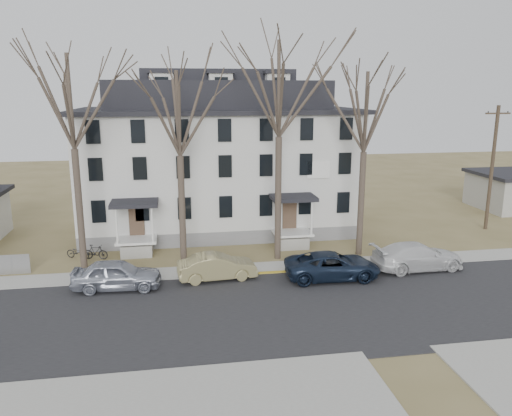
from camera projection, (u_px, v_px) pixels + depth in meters
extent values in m
plane|color=olive|center=(300.00, 329.00, 22.67)|extent=(120.00, 120.00, 0.00)
cube|color=#27272A|center=(290.00, 310.00, 24.59)|extent=(120.00, 10.00, 0.04)
cube|color=#A09F97|center=(267.00, 269.00, 30.35)|extent=(120.00, 2.00, 0.08)
cube|color=#A09F97|center=(104.00, 416.00, 16.60)|extent=(20.00, 5.00, 0.08)
cube|color=gold|center=(351.00, 269.00, 30.27)|extent=(14.00, 0.25, 0.06)
cube|color=slate|center=(219.00, 221.00, 39.52)|extent=(20.00, 10.00, 1.00)
cube|color=silver|center=(218.00, 164.00, 38.48)|extent=(20.00, 10.00, 8.00)
cube|color=black|center=(218.00, 110.00, 37.53)|extent=(20.80, 10.80, 0.30)
cube|color=black|center=(217.00, 95.00, 37.27)|extent=(16.00, 7.00, 2.00)
cube|color=black|center=(217.00, 75.00, 36.95)|extent=(11.00, 4.50, 0.80)
cube|color=white|center=(137.00, 240.00, 32.73)|extent=(2.60, 2.00, 0.16)
cube|color=white|center=(292.00, 233.00, 34.39)|extent=(2.60, 2.00, 0.16)
cube|color=white|center=(318.00, 170.00, 34.58)|extent=(1.60, 0.08, 1.20)
cylinder|color=#473B31|center=(80.00, 211.00, 29.50)|extent=(0.40, 0.40, 7.28)
cylinder|color=#473B31|center=(182.00, 211.00, 30.50)|extent=(0.40, 0.40, 6.76)
cylinder|color=#473B31|center=(278.00, 199.00, 31.33)|extent=(0.40, 0.40, 7.80)
cylinder|color=#473B31|center=(361.00, 204.00, 32.32)|extent=(0.40, 0.40, 6.76)
cylinder|color=#3D3023|center=(492.00, 169.00, 37.94)|extent=(0.28, 0.28, 9.50)
cube|color=#3D3023|center=(498.00, 113.00, 36.98)|extent=(2.00, 0.12, 0.12)
imported|color=#9EA4B3|center=(117.00, 275.00, 27.00)|extent=(4.85, 2.18, 1.62)
imported|color=#918758|center=(217.00, 267.00, 28.41)|extent=(4.59, 1.93, 1.47)
imported|color=#162135|center=(332.00, 266.00, 28.55)|extent=(5.52, 2.71, 1.51)
imported|color=silver|center=(417.00, 257.00, 30.01)|extent=(5.67, 2.57, 1.61)
imported|color=black|center=(78.00, 253.00, 31.95)|extent=(1.71, 1.21, 0.85)
imported|color=black|center=(96.00, 253.00, 31.79)|extent=(1.67, 0.84, 0.96)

